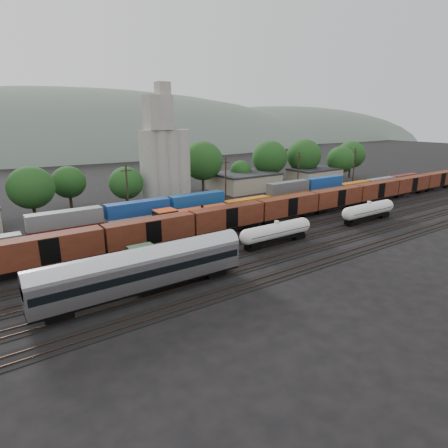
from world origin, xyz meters
TOP-DOWN VIEW (x-y plane):
  - ground at (0.00, 0.00)m, footprint 600.00×600.00m
  - tracks at (0.00, 0.00)m, footprint 180.00×33.20m
  - green_locomotive at (-16.58, -5.00)m, footprint 15.84×2.79m
  - tank_car_a at (3.53, -5.00)m, footprint 15.02×2.69m
  - tank_car_b at (29.11, -5.00)m, footprint 15.48×2.77m
  - passenger_coach at (-22.41, -10.00)m, footprint 26.04×3.21m
  - orange_locomotive at (-5.07, 10.00)m, footprint 18.63×3.10m
  - boxcar_string at (15.91, 5.00)m, footprint 169.00×2.90m
  - container_wall at (1.80, 15.00)m, footprint 162.80×2.60m
  - grain_silo at (3.28, 36.00)m, footprint 13.40×5.00m
  - industrial_sheds at (6.63, 35.25)m, footprint 119.38×17.26m
  - tree_band at (10.08, 37.55)m, footprint 162.07×21.66m
  - utility_poles at (0.00, 22.00)m, footprint 122.20×0.36m
  - distant_hills at (23.92, 260.00)m, footprint 860.00×286.00m

SIDE VIEW (x-z plane):
  - distant_hills at x=23.92m, z-range -85.56..44.44m
  - ground at x=0.00m, z-range 0.00..0.00m
  - tracks at x=0.00m, z-range -0.05..0.15m
  - tank_car_a at x=3.53m, z-range 0.40..4.33m
  - green_locomotive at x=-16.58m, z-range 0.31..4.50m
  - tank_car_b at x=29.11m, z-range 0.40..4.46m
  - industrial_sheds at x=6.63m, z-range 0.01..5.11m
  - container_wall at x=1.80m, z-range -0.32..5.48m
  - orange_locomotive at x=-5.07m, z-range 0.32..4.98m
  - boxcar_string at x=15.91m, z-range 1.02..5.22m
  - passenger_coach at x=-22.41m, z-range 0.64..6.56m
  - utility_poles at x=0.00m, z-range 0.21..12.21m
  - tree_band at x=10.08m, z-range 0.63..15.18m
  - grain_silo at x=3.28m, z-range -3.24..25.76m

